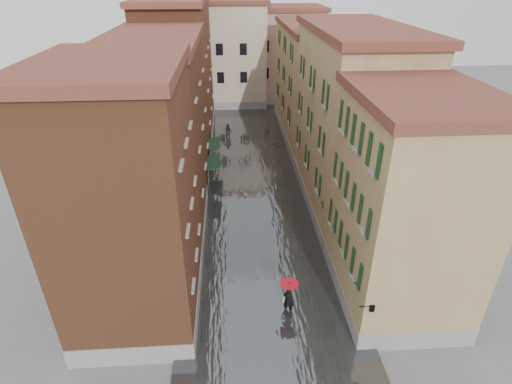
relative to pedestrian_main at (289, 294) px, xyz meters
name	(u,v)px	position (x,y,z in m)	size (l,w,h in m)	color
ground	(266,275)	(-0.95, 3.10, -1.29)	(120.00, 120.00, 0.00)	slate
floodwater	(253,179)	(-0.95, 16.10, -1.19)	(10.00, 60.00, 0.20)	#3D4143
building_left_near	(129,207)	(-7.95, 1.10, 5.21)	(6.00, 8.00, 13.00)	brown
building_left_mid	(161,132)	(-7.95, 12.10, 4.96)	(6.00, 14.00, 12.50)	#582F1C
building_left_far	(181,75)	(-7.95, 27.10, 5.71)	(6.00, 16.00, 14.00)	brown
building_right_near	(404,210)	(6.05, 1.10, 4.46)	(6.00, 8.00, 11.50)	#987C4E
building_right_mid	(349,125)	(6.05, 12.10, 5.21)	(6.00, 14.00, 13.00)	tan
building_right_far	(311,85)	(6.05, 27.10, 4.46)	(6.00, 16.00, 11.50)	#987C4E
building_end_cream	(220,55)	(-3.95, 41.10, 5.21)	(12.00, 9.00, 13.00)	#B9B193
building_end_pink	(284,55)	(5.05, 43.10, 4.71)	(10.00, 9.00, 12.00)	tan
awning_near	(213,162)	(-4.43, 14.78, 1.18)	(1.09, 3.07, 2.80)	black
awning_far	(214,144)	(-4.43, 18.84, 1.18)	(1.09, 3.01, 2.80)	black
wall_lantern	(371,307)	(3.38, -2.90, 1.72)	(0.71, 0.22, 0.35)	black
window_planters	(340,234)	(3.17, 2.33, 2.22)	(0.59, 8.52, 0.84)	#A14434
pedestrian_main	(289,294)	(0.00, 0.00, 0.00)	(1.06, 1.06, 2.06)	black
pedestrian_far	(228,132)	(-3.14, 26.41, -0.42)	(0.84, 0.66, 1.74)	black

